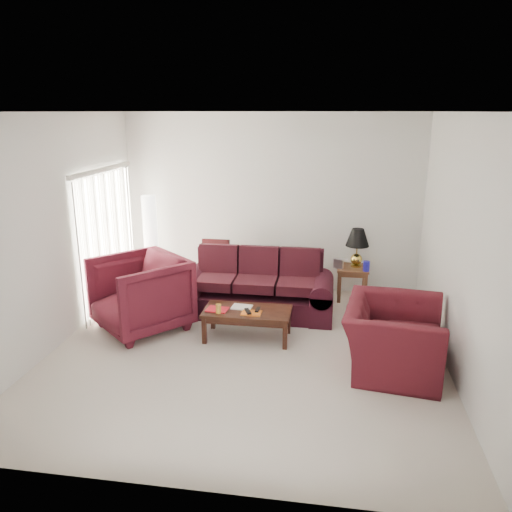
{
  "coord_description": "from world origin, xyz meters",
  "views": [
    {
      "loc": [
        1.03,
        -5.79,
        3.01
      ],
      "look_at": [
        0.0,
        0.85,
        1.05
      ],
      "focal_mm": 35.0,
      "sensor_mm": 36.0,
      "label": 1
    }
  ],
  "objects": [
    {
      "name": "floor_lamp",
      "position": [
        -1.99,
        2.02,
        0.84
      ],
      "size": [
        0.34,
        0.34,
        1.69
      ],
      "primitive_type": null,
      "rotation": [
        0.0,
        0.0,
        -0.31
      ],
      "color": "white",
      "rests_on": "ground"
    },
    {
      "name": "magazine_white",
      "position": [
        -0.14,
        0.48,
        0.42
      ],
      "size": [
        0.29,
        0.22,
        0.02
      ],
      "primitive_type": "cube",
      "rotation": [
        0.0,
        0.0,
        -0.08
      ],
      "color": "white",
      "rests_on": "coffee_table"
    },
    {
      "name": "table_lamp",
      "position": [
        1.46,
        2.19,
        0.87
      ],
      "size": [
        0.4,
        0.4,
        0.63
      ],
      "primitive_type": null,
      "rotation": [
        0.0,
        0.0,
        -0.07
      ],
      "color": "gold",
      "rests_on": "end_table"
    },
    {
      "name": "end_table",
      "position": [
        1.4,
        2.15,
        0.28
      ],
      "size": [
        0.53,
        0.53,
        0.55
      ],
      "primitive_type": null,
      "rotation": [
        0.0,
        0.0,
        -0.06
      ],
      "color": "#5C271F",
      "rests_on": "ground"
    },
    {
      "name": "armchair_left",
      "position": [
        -1.59,
        0.47,
        0.53
      ],
      "size": [
        1.63,
        1.63,
        1.06
      ],
      "primitive_type": "imported",
      "rotation": [
        0.0,
        0.0,
        -0.73
      ],
      "color": "#48101B",
      "rests_on": "ground"
    },
    {
      "name": "coffee_table",
      "position": [
        -0.05,
        0.4,
        0.21
      ],
      "size": [
        1.25,
        0.73,
        0.41
      ],
      "primitive_type": null,
      "rotation": [
        0.0,
        0.0,
        -0.12
      ],
      "color": "black",
      "rests_on": "ground"
    },
    {
      "name": "blue_canister",
      "position": [
        1.61,
        1.96,
        0.63
      ],
      "size": [
        0.13,
        0.13,
        0.16
      ],
      "primitive_type": "cylinder",
      "rotation": [
        0.0,
        0.0,
        -0.3
      ],
      "color": "#1B1694",
      "rests_on": "end_table"
    },
    {
      "name": "magazine_orange",
      "position": [
        0.03,
        0.29,
        0.42
      ],
      "size": [
        0.27,
        0.2,
        0.01
      ],
      "primitive_type": "cube",
      "rotation": [
        0.0,
        0.0,
        -0.03
      ],
      "color": "#CE6018",
      "rests_on": "coffee_table"
    },
    {
      "name": "blinds",
      "position": [
        -2.42,
        1.3,
        1.08
      ],
      "size": [
        0.1,
        2.0,
        2.16
      ],
      "primitive_type": "cube",
      "color": "silver",
      "rests_on": "ground"
    },
    {
      "name": "yellow_glass",
      "position": [
        -0.41,
        0.24,
        0.48
      ],
      "size": [
        0.08,
        0.08,
        0.13
      ],
      "primitive_type": "cylinder",
      "rotation": [
        0.0,
        0.0,
        -0.1
      ],
      "color": "gold",
      "rests_on": "coffee_table"
    },
    {
      "name": "throw_pillow",
      "position": [
        -0.86,
        1.98,
        0.74
      ],
      "size": [
        0.45,
        0.22,
        0.46
      ],
      "primitive_type": "cube",
      "rotation": [
        -0.21,
        0.0,
        -0.01
      ],
      "color": "black",
      "rests_on": "sofa"
    },
    {
      "name": "remote_b",
      "position": [
        0.1,
        0.37,
        0.44
      ],
      "size": [
        0.05,
        0.17,
        0.02
      ],
      "primitive_type": "cube",
      "rotation": [
        0.0,
        0.0,
        -0.04
      ],
      "color": "black",
      "rests_on": "coffee_table"
    },
    {
      "name": "clock",
      "position": [
        1.17,
        2.04,
        0.63
      ],
      "size": [
        0.16,
        0.11,
        0.16
      ],
      "primitive_type": "cube",
      "rotation": [
        0.0,
        0.0,
        -0.42
      ],
      "color": "silver",
      "rests_on": "end_table"
    },
    {
      "name": "magazine_red",
      "position": [
        -0.45,
        0.34,
        0.42
      ],
      "size": [
        0.31,
        0.24,
        0.02
      ],
      "primitive_type": "cube",
      "rotation": [
        0.0,
        0.0,
        -0.11
      ],
      "color": "#B6121D",
      "rests_on": "coffee_table"
    },
    {
      "name": "picture_frame",
      "position": [
        1.25,
        2.27,
        0.64
      ],
      "size": [
        0.14,
        0.18,
        0.06
      ],
      "primitive_type": "cube",
      "rotation": [
        1.36,
        0.0,
        0.0
      ],
      "color": "white",
      "rests_on": "end_table"
    },
    {
      "name": "sofa",
      "position": [
        -0.06,
        1.3,
        0.47
      ],
      "size": [
        2.31,
        1.01,
        0.94
      ],
      "primitive_type": null,
      "rotation": [
        0.0,
        0.0,
        0.01
      ],
      "color": "black",
      "rests_on": "ground"
    },
    {
      "name": "remote_a",
      "position": [
        -0.02,
        0.29,
        0.44
      ],
      "size": [
        0.12,
        0.19,
        0.02
      ],
      "primitive_type": "cube",
      "rotation": [
        0.0,
        0.0,
        0.4
      ],
      "color": "black",
      "rests_on": "coffee_table"
    },
    {
      "name": "floor",
      "position": [
        0.0,
        0.0,
        0.0
      ],
      "size": [
        5.0,
        5.0,
        0.0
      ],
      "primitive_type": "plane",
      "color": "beige",
      "rests_on": "ground"
    },
    {
      "name": "armchair_right",
      "position": [
        1.81,
        -0.17,
        0.41
      ],
      "size": [
        1.28,
        1.41,
        0.83
      ],
      "primitive_type": "imported",
      "rotation": [
        0.0,
        0.0,
        1.43
      ],
      "color": "#440F17",
      "rests_on": "ground"
    }
  ]
}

